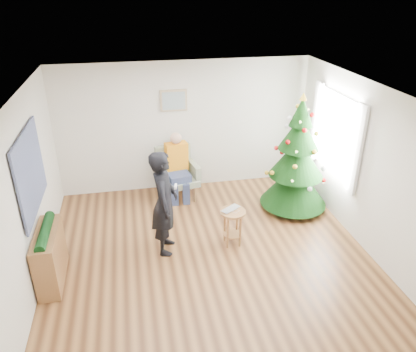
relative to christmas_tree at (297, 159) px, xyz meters
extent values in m
plane|color=brown|center=(-1.85, -1.15, -1.01)|extent=(5.00, 5.00, 0.00)
plane|color=white|center=(-1.85, -1.15, 1.59)|extent=(5.00, 5.00, 0.00)
plane|color=silver|center=(-1.85, 1.35, 0.29)|extent=(5.00, 0.00, 5.00)
plane|color=silver|center=(-1.85, -3.65, 0.29)|extent=(5.00, 0.00, 5.00)
plane|color=silver|center=(-4.35, -1.15, 0.29)|extent=(0.00, 5.00, 5.00)
plane|color=silver|center=(0.65, -1.15, 0.29)|extent=(0.00, 5.00, 5.00)
cube|color=white|center=(0.62, -0.15, 0.49)|extent=(0.04, 1.30, 1.40)
cube|color=white|center=(0.59, -0.90, 0.49)|extent=(0.05, 0.25, 1.50)
cube|color=white|center=(0.59, 0.60, 0.49)|extent=(0.05, 0.25, 1.50)
cylinder|color=#3F2816|center=(0.00, 0.00, -0.86)|extent=(0.10, 0.10, 0.29)
cone|color=black|center=(0.00, 0.00, -0.48)|extent=(1.24, 1.24, 0.81)
cone|color=black|center=(0.00, 0.00, 0.04)|extent=(0.99, 0.99, 0.71)
cone|color=black|center=(0.00, 0.00, 0.51)|extent=(0.72, 0.72, 0.62)
cone|color=black|center=(0.00, 0.00, 0.90)|extent=(0.42, 0.42, 0.52)
cone|color=gold|center=(0.00, 0.00, 1.16)|extent=(0.13, 0.13, 0.13)
cylinder|color=brown|center=(-1.42, -0.91, -0.41)|extent=(0.41, 0.41, 0.04)
cylinder|color=brown|center=(-1.42, -0.91, -0.82)|extent=(0.31, 0.31, 0.02)
imported|color=silver|center=(-1.42, -0.91, -0.37)|extent=(0.40, 0.37, 0.03)
cube|color=gray|center=(-2.08, 0.85, -0.64)|extent=(0.82, 0.78, 0.12)
cube|color=gray|center=(-2.13, 1.15, -0.30)|extent=(0.72, 0.25, 0.60)
cube|color=gray|center=(-2.41, 0.79, -0.48)|extent=(0.20, 0.57, 0.30)
cube|color=gray|center=(-1.75, 0.91, -0.48)|extent=(0.20, 0.57, 0.30)
cube|color=navy|center=(-2.08, 0.77, -0.51)|extent=(0.48, 0.49, 0.14)
cube|color=orange|center=(-2.08, 0.99, -0.18)|extent=(0.46, 0.30, 0.55)
sphere|color=tan|center=(-2.08, 0.97, 0.20)|extent=(0.22, 0.22, 0.22)
imported|color=black|center=(-2.50, -0.85, -0.15)|extent=(0.51, 0.68, 1.71)
cube|color=white|center=(-2.32, -0.88, 0.13)|extent=(0.06, 0.13, 0.04)
cube|color=brown|center=(-4.18, -1.26, -0.61)|extent=(0.31, 1.00, 0.80)
cylinder|color=black|center=(-4.18, -1.26, -0.19)|extent=(0.14, 0.90, 0.14)
cube|color=black|center=(-4.31, -0.85, 0.54)|extent=(0.03, 1.50, 1.15)
cube|color=tan|center=(-2.05, 1.32, 0.84)|extent=(0.52, 0.03, 0.42)
cube|color=gray|center=(-2.05, 1.29, 0.84)|extent=(0.44, 0.02, 0.34)
camera|label=1|loc=(-2.90, -6.28, 2.93)|focal=35.00mm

